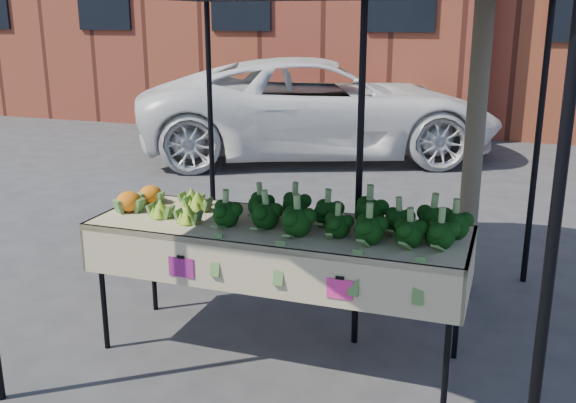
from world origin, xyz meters
The scene contains 7 objects.
ground centered at (0.00, 0.00, 0.00)m, with size 90.00×90.00×0.00m, color #323235.
table centered at (0.18, -0.04, 0.45)m, with size 2.40×0.81×0.90m.
canopy centered at (0.28, 0.35, 1.37)m, with size 3.16×3.16×2.74m, color black, non-canonical shape.
broccoli_heap centered at (0.57, -0.02, 1.01)m, with size 1.57×0.54×0.23m, color black.
romanesco_cluster centered at (-0.48, -0.01, 0.99)m, with size 0.40×0.54×0.17m, color #8DBD3A.
cauliflower_pair centered at (-0.85, 0.02, 0.98)m, with size 0.20×0.40×0.16m, color orange.
street_tree centered at (1.25, 1.56, 2.24)m, with size 2.27×2.27×4.47m, color #1E4C14, non-canonical shape.
Camera 1 is at (1.55, -3.73, 2.17)m, focal length 40.72 mm.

